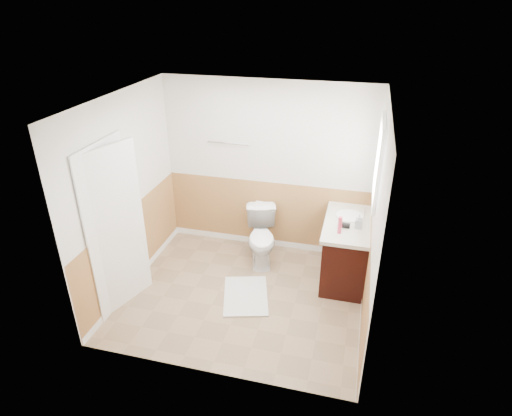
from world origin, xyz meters
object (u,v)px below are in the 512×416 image
(toilet, at_px, (262,237))
(vanity_cabinet, at_px, (346,251))
(bath_mat, at_px, (246,296))
(lotion_bottle, at_px, (340,225))
(soap_dispenser, at_px, (359,221))

(toilet, height_order, vanity_cabinet, vanity_cabinet)
(toilet, height_order, bath_mat, toilet)
(bath_mat, distance_m, vanity_cabinet, 1.46)
(bath_mat, xyz_separation_m, vanity_cabinet, (1.18, 0.76, 0.39))
(toilet, distance_m, lotion_bottle, 1.30)
(vanity_cabinet, bearing_deg, lotion_bottle, -107.43)
(soap_dispenser, bearing_deg, toilet, 169.59)
(toilet, relative_size, lotion_bottle, 3.47)
(bath_mat, xyz_separation_m, soap_dispenser, (1.30, 0.63, 0.93))
(toilet, distance_m, soap_dispenser, 1.44)
(toilet, bearing_deg, vanity_cabinet, -21.20)
(toilet, relative_size, vanity_cabinet, 0.69)
(bath_mat, height_order, soap_dispenser, soap_dispenser)
(toilet, height_order, soap_dispenser, soap_dispenser)
(bath_mat, relative_size, soap_dispenser, 4.43)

